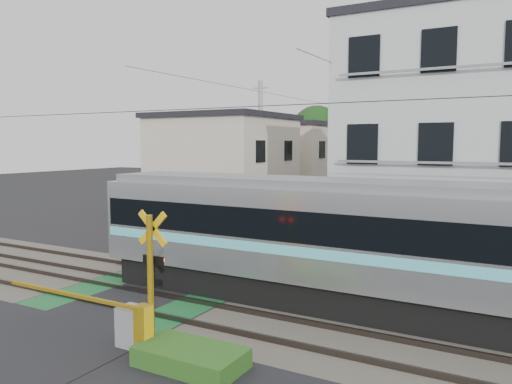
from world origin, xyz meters
The scene contains 11 objects.
ground centered at (0.00, 0.00, 0.00)m, with size 120.00×120.00×0.00m, color black.
track_bed centered at (0.00, 0.00, 0.04)m, with size 120.00×120.00×0.14m.
crossing_signal_near centered at (2.59, -3.65, 0.71)m, with size 4.74×0.65×3.09m.
crossing_signal_far centered at (-2.59, 3.65, 0.71)m, with size 4.74×0.65×3.09m.
apartment_block centered at (8.50, 9.49, 4.66)m, with size 10.20×8.36×9.30m.
houses_row centered at (0.25, 25.92, 3.24)m, with size 22.07×31.35×6.80m.
tree_hill centered at (0.02, 48.37, 5.21)m, with size 40.00×12.79×11.51m.
catenary centered at (6.00, 0.03, 3.70)m, with size 60.00×5.04×7.00m.
utility_poles centered at (-1.05, 23.01, 4.08)m, with size 7.90×42.00×8.00m.
pedestrian centered at (1.64, 32.95, 0.92)m, with size 0.67×0.44×1.84m, color black.
weed_patches centered at (1.76, -0.09, 0.18)m, with size 10.25×8.80×0.40m.
Camera 1 is at (10.11, -11.65, 4.51)m, focal length 35.00 mm.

